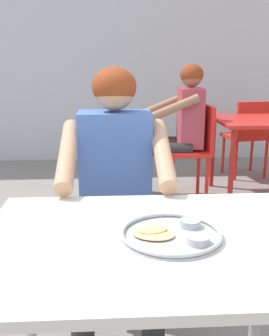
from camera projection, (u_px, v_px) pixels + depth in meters
The scene contains 9 objects.
back_wall at pixel (125, 22), 4.81m from camera, with size 12.00×0.12×3.40m, color silver.
table_foreground at pixel (155, 261), 1.22m from camera, with size 1.06×0.77×0.72m.
thali_tray at pixel (172, 233), 1.20m from camera, with size 0.31×0.31×0.03m.
chair_foreground at pixel (116, 208), 2.11m from camera, with size 0.41×0.39×0.84m.
diner_foreground at pixel (116, 177), 1.84m from camera, with size 0.49×0.55×1.21m.
table_background_red at pixel (266, 129), 3.62m from camera, with size 0.91×0.76×0.73m.
chair_red_left at pixel (195, 145), 3.56m from camera, with size 0.40×0.40×0.86m.
chair_red_far at pixel (249, 132), 4.26m from camera, with size 0.50×0.45×0.83m.
patron_background at pixel (180, 120), 3.55m from camera, with size 0.56×0.50×1.21m.
Camera 1 is at (-0.19, -1.13, 1.24)m, focal length 42.49 mm.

